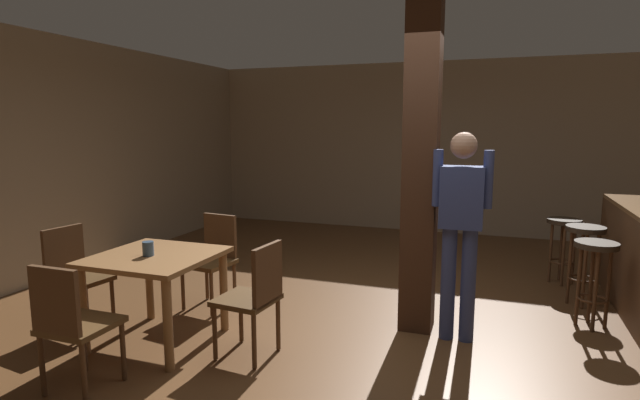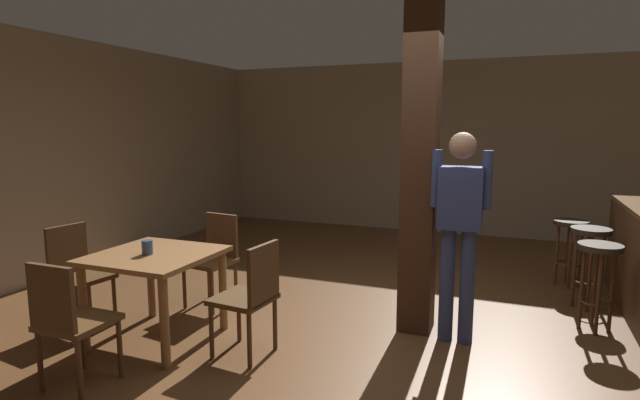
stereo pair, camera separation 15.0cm
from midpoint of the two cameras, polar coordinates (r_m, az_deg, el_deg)
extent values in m
plane|color=brown|center=(4.40, 7.85, -15.32)|extent=(10.80, 10.80, 0.00)
cube|color=gray|center=(8.47, 15.38, 5.72)|extent=(8.00, 0.10, 2.80)
cube|color=gray|center=(6.30, -29.96, 4.02)|extent=(0.10, 9.00, 2.80)
cube|color=#382114|center=(4.29, 12.35, 3.36)|extent=(0.28, 0.28, 2.80)
cube|color=brown|center=(4.29, -17.42, -6.07)|extent=(0.92, 0.92, 0.04)
cylinder|color=brown|center=(4.48, -10.08, -10.12)|extent=(0.07, 0.07, 0.70)
cylinder|color=brown|center=(4.92, -17.93, -8.71)|extent=(0.07, 0.07, 0.70)
cylinder|color=brown|center=(3.88, -16.28, -13.33)|extent=(0.07, 0.07, 0.70)
cylinder|color=brown|center=(4.38, -24.52, -11.22)|extent=(0.07, 0.07, 0.70)
cube|color=#4C3319|center=(3.81, -24.85, -12.56)|extent=(0.42, 0.42, 0.04)
cube|color=#4C301C|center=(3.62, -27.30, -10.08)|extent=(0.38, 0.04, 0.45)
cylinder|color=#4C301C|center=(4.13, -24.56, -14.29)|extent=(0.04, 0.04, 0.43)
cylinder|color=#4C301C|center=(3.90, -20.86, -15.45)|extent=(0.04, 0.04, 0.43)
cylinder|color=#4C301C|center=(3.92, -28.39, -15.80)|extent=(0.04, 0.04, 0.43)
cylinder|color=#4C301C|center=(3.67, -24.71, -17.20)|extent=(0.04, 0.04, 0.43)
cube|color=#4C3319|center=(4.85, -24.69, -8.08)|extent=(0.47, 0.47, 0.04)
cube|color=#4C301C|center=(4.95, -26.17, -5.16)|extent=(0.09, 0.38, 0.45)
cylinder|color=#4C301C|center=(4.88, -21.61, -10.56)|extent=(0.04, 0.04, 0.43)
cylinder|color=#4C301C|center=(4.69, -24.99, -11.57)|extent=(0.04, 0.04, 0.43)
cylinder|color=#4C301C|center=(5.15, -24.10, -9.72)|extent=(0.04, 0.04, 0.43)
cylinder|color=#4C301C|center=(4.96, -27.40, -10.62)|extent=(0.04, 0.04, 0.43)
cube|color=#4C3319|center=(5.00, -11.65, -6.97)|extent=(0.47, 0.47, 0.04)
cube|color=#4C301C|center=(5.09, -10.32, -4.05)|extent=(0.38, 0.09, 0.45)
cylinder|color=#4C301C|center=(4.83, -11.35, -10.31)|extent=(0.04, 0.04, 0.43)
cylinder|color=#4C301C|center=(5.06, -14.41, -9.56)|extent=(0.04, 0.04, 0.43)
cylinder|color=#4C301C|center=(5.09, -8.76, -9.27)|extent=(0.04, 0.04, 0.43)
cylinder|color=#4C301C|center=(5.30, -11.78, -8.61)|extent=(0.04, 0.04, 0.43)
cube|color=#4C3319|center=(3.94, -7.68, -11.13)|extent=(0.46, 0.46, 0.04)
cube|color=#4C301C|center=(3.77, -5.33, -8.41)|extent=(0.07, 0.38, 0.45)
cylinder|color=#4C301C|center=(3.99, -11.23, -14.44)|extent=(0.04, 0.04, 0.43)
cylinder|color=#4C301C|center=(4.25, -8.24, -12.90)|extent=(0.04, 0.04, 0.43)
cylinder|color=#4C301C|center=(3.80, -6.92, -15.55)|extent=(0.04, 0.04, 0.43)
cylinder|color=#4C301C|center=(4.07, -4.09, -13.82)|extent=(0.04, 0.04, 0.43)
cylinder|color=#33475B|center=(4.25, -18.17, -5.16)|extent=(0.09, 0.09, 0.12)
cube|color=navy|center=(4.14, 16.77, 0.22)|extent=(0.34, 0.21, 0.50)
sphere|color=#997056|center=(4.10, 17.02, 5.97)|extent=(0.21, 0.21, 0.21)
cylinder|color=navy|center=(4.29, 17.42, -9.46)|extent=(0.12, 0.12, 0.95)
cylinder|color=navy|center=(4.30, 15.27, -9.32)|extent=(0.12, 0.12, 0.95)
cylinder|color=navy|center=(4.11, 19.55, 2.15)|extent=(0.08, 0.08, 0.46)
cylinder|color=navy|center=(4.14, 14.17, 2.42)|extent=(0.08, 0.08, 0.46)
cylinder|color=#2D2319|center=(4.91, 30.16, -4.67)|extent=(0.35, 0.35, 0.05)
torus|color=#422816|center=(5.04, 29.74, -10.07)|extent=(0.25, 0.25, 0.02)
cylinder|color=#422816|center=(5.12, 29.64, -8.61)|extent=(0.03, 0.03, 0.72)
cylinder|color=#422816|center=(4.90, 30.01, -9.38)|extent=(0.03, 0.03, 0.72)
cylinder|color=#422816|center=(5.03, 31.14, -9.02)|extent=(0.03, 0.03, 0.72)
cylinder|color=#422816|center=(4.99, 28.50, -8.94)|extent=(0.03, 0.03, 0.72)
cylinder|color=#2D2319|center=(5.48, 29.27, -3.08)|extent=(0.36, 0.36, 0.05)
torus|color=#422816|center=(5.59, 28.90, -8.13)|extent=(0.26, 0.26, 0.02)
cylinder|color=#422816|center=(5.68, 28.83, -6.80)|extent=(0.03, 0.03, 0.75)
cylinder|color=#422816|center=(5.45, 29.13, -7.43)|extent=(0.03, 0.03, 0.75)
cylinder|color=#422816|center=(5.58, 30.18, -7.15)|extent=(0.03, 0.03, 0.75)
cylinder|color=#422816|center=(5.55, 27.76, -7.06)|extent=(0.03, 0.03, 0.75)
cylinder|color=#2D2319|center=(6.16, 27.38, -2.33)|extent=(0.36, 0.36, 0.05)
torus|color=#4C301C|center=(6.25, 27.09, -6.51)|extent=(0.25, 0.25, 0.02)
cylinder|color=#4C301C|center=(6.34, 27.05, -5.42)|extent=(0.03, 0.03, 0.69)
cylinder|color=#4C301C|center=(6.12, 27.25, -5.93)|extent=(0.03, 0.03, 0.69)
cylinder|color=#4C301C|center=(6.24, 28.23, -5.72)|extent=(0.03, 0.03, 0.69)
cylinder|color=#4C301C|center=(6.22, 26.07, -5.62)|extent=(0.03, 0.03, 0.69)
camera|label=1|loc=(0.07, -89.06, 0.14)|focal=28.00mm
camera|label=2|loc=(0.07, 90.94, -0.14)|focal=28.00mm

